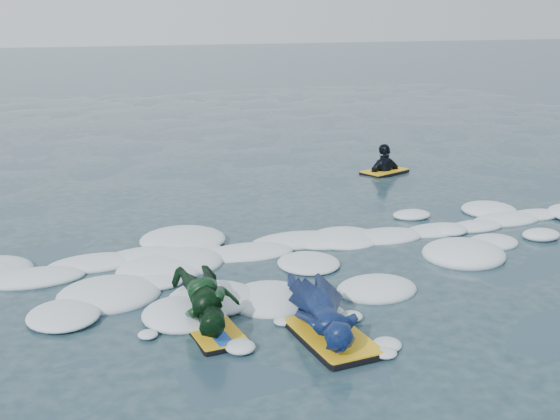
{
  "coord_description": "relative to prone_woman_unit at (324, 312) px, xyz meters",
  "views": [
    {
      "loc": [
        -2.25,
        -7.22,
        3.21
      ],
      "look_at": [
        0.83,
        1.6,
        0.54
      ],
      "focal_mm": 45.0,
      "sensor_mm": 36.0,
      "label": 1
    }
  ],
  "objects": [
    {
      "name": "foam_band",
      "position": [
        -0.36,
        2.16,
        -0.23
      ],
      "size": [
        12.0,
        3.1,
        0.3
      ],
      "primitive_type": null,
      "color": "white",
      "rests_on": "ground"
    },
    {
      "name": "ground",
      "position": [
        -0.36,
        1.12,
        -0.23
      ],
      "size": [
        120.0,
        120.0,
        0.0
      ],
      "primitive_type": "plane",
      "color": "#173038",
      "rests_on": "ground"
    },
    {
      "name": "prone_child_unit",
      "position": [
        -1.08,
        0.52,
        0.05
      ],
      "size": [
        0.79,
        1.4,
        0.53
      ],
      "rotation": [
        0.0,
        0.0,
        1.67
      ],
      "color": "black",
      "rests_on": "ground"
    },
    {
      "name": "prone_woman_unit",
      "position": [
        0.0,
        0.0,
        0.0
      ],
      "size": [
        0.88,
        1.76,
        0.44
      ],
      "rotation": [
        0.0,
        0.0,
        1.66
      ],
      "color": "black",
      "rests_on": "ground"
    },
    {
      "name": "waiting_rider_unit",
      "position": [
        3.99,
        6.33,
        -0.33
      ],
      "size": [
        1.1,
        0.86,
        1.46
      ],
      "rotation": [
        0.0,
        0.0,
        0.38
      ],
      "color": "black",
      "rests_on": "ground"
    }
  ]
}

